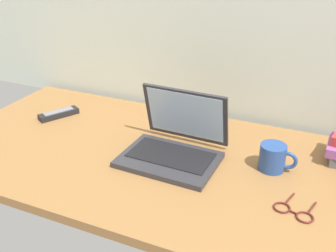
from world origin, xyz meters
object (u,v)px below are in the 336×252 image
at_px(laptop, 175,144).
at_px(coffee_mug, 273,157).
at_px(remote_control_near, 59,114).
at_px(eyeglasses, 294,211).

distance_m(laptop, coffee_mug, 0.32).
xyz_separation_m(remote_control_near, eyeglasses, (0.96, -0.24, -0.01)).
height_order(remote_control_near, eyeglasses, remote_control_near).
distance_m(remote_control_near, eyeglasses, 0.99).
relative_size(remote_control_near, eyeglasses, 1.30).
xyz_separation_m(laptop, coffee_mug, (0.31, 0.05, -0.00)).
xyz_separation_m(laptop, eyeglasses, (0.41, -0.15, -0.04)).
relative_size(coffee_mug, eyeglasses, 0.95).
height_order(coffee_mug, eyeglasses, coffee_mug).
height_order(laptop, eyeglasses, laptop).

